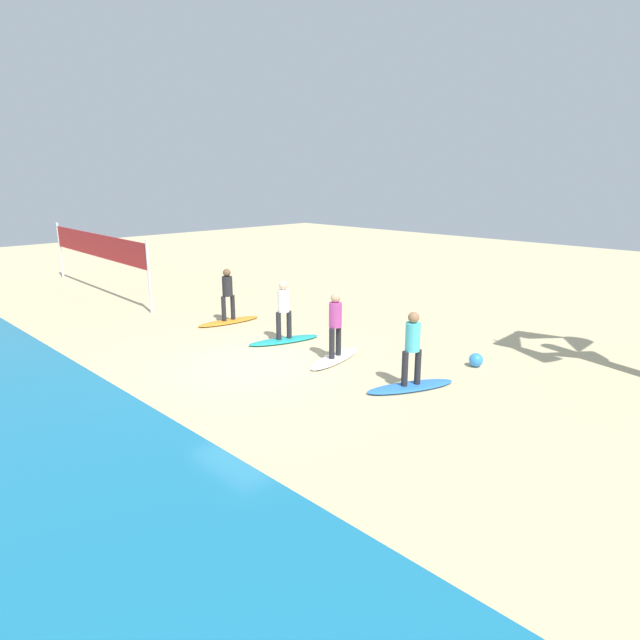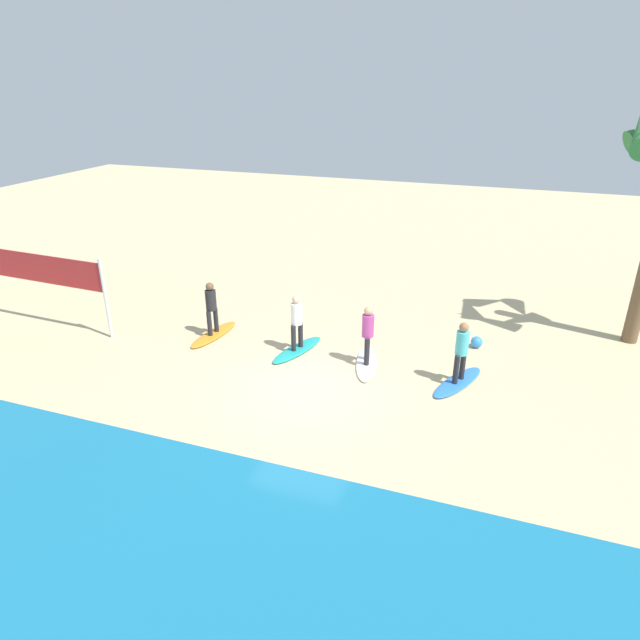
% 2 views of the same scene
% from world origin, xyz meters
% --- Properties ---
extents(ground_plane, '(60.00, 60.00, 0.00)m').
position_xyz_m(ground_plane, '(0.00, 0.00, 0.00)').
color(ground_plane, '#CCB789').
extents(surfboard_blue, '(1.37, 2.15, 0.09)m').
position_xyz_m(surfboard_blue, '(-3.60, -1.59, 0.04)').
color(surfboard_blue, blue).
rests_on(surfboard_blue, ground).
extents(surfer_blue, '(0.32, 0.43, 1.64)m').
position_xyz_m(surfer_blue, '(-3.60, -1.59, 1.04)').
color(surfer_blue, '#232328').
rests_on(surfer_blue, surfboard_blue).
extents(surfboard_white, '(1.00, 2.17, 0.09)m').
position_xyz_m(surfboard_white, '(-1.10, -1.80, 0.04)').
color(surfboard_white, white).
rests_on(surfboard_white, ground).
extents(surfer_white, '(0.32, 0.45, 1.64)m').
position_xyz_m(surfer_white, '(-1.10, -1.80, 1.04)').
color(surfer_white, '#232328').
rests_on(surfer_white, surfboard_white).
extents(surfboard_teal, '(1.16, 2.17, 0.09)m').
position_xyz_m(surfboard_teal, '(1.00, -1.92, 0.04)').
color(surfboard_teal, teal).
rests_on(surfboard_teal, ground).
extents(surfer_teal, '(0.32, 0.45, 1.64)m').
position_xyz_m(surfer_teal, '(1.00, -1.92, 1.04)').
color(surfer_teal, '#232328').
rests_on(surfer_teal, surfboard_teal).
extents(surfboard_orange, '(0.83, 2.16, 0.09)m').
position_xyz_m(surfboard_orange, '(3.79, -2.03, 0.04)').
color(surfboard_orange, orange).
rests_on(surfboard_orange, ground).
extents(surfer_orange, '(0.32, 0.46, 1.64)m').
position_xyz_m(surfer_orange, '(3.79, -2.03, 1.04)').
color(surfer_orange, '#232328').
rests_on(surfer_orange, surfboard_orange).
extents(volleyball_net, '(9.09, 0.50, 2.50)m').
position_xyz_m(volleyball_net, '(11.16, -1.12, 1.79)').
color(volleyball_net, silver).
rests_on(volleyball_net, ground).
extents(beach_ball, '(0.34, 0.34, 0.34)m').
position_xyz_m(beach_ball, '(-3.87, -3.88, 0.17)').
color(beach_ball, '#338CE5').
rests_on(beach_ball, ground).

